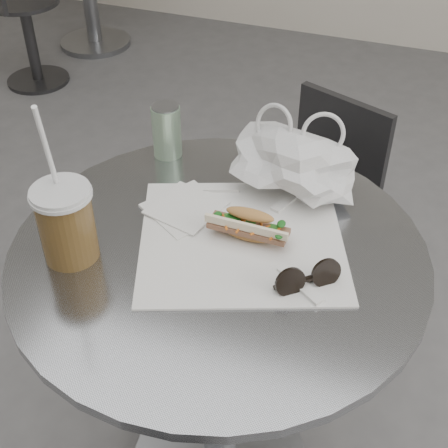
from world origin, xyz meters
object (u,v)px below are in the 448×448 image
(cafe_table, at_px, (219,347))
(banh_mi, at_px, (249,225))
(drink_can, at_px, (167,131))
(bg_chair, at_px, (21,27))
(sunglasses, at_px, (307,279))
(chair_far, at_px, (305,233))
(iced_coffee, at_px, (66,222))

(cafe_table, xyz_separation_m, banh_mi, (0.04, 0.04, 0.31))
(banh_mi, xyz_separation_m, drink_can, (-0.26, 0.21, 0.03))
(bg_chair, relative_size, sunglasses, 6.40)
(chair_far, bearing_deg, drink_can, 75.70)
(cafe_table, xyz_separation_m, chair_far, (0.04, 0.60, -0.15))
(chair_far, height_order, banh_mi, banh_mi)
(chair_far, height_order, iced_coffee, iced_coffee)
(sunglasses, relative_size, drink_can, 0.88)
(bg_chair, distance_m, iced_coffee, 2.32)
(banh_mi, relative_size, drink_can, 1.54)
(cafe_table, distance_m, iced_coffee, 0.44)
(bg_chair, relative_size, iced_coffee, 2.18)
(iced_coffee, xyz_separation_m, sunglasses, (0.41, 0.06, -0.05))
(bg_chair, bearing_deg, sunglasses, -19.67)
(chair_far, xyz_separation_m, banh_mi, (0.00, -0.56, 0.46))
(iced_coffee, xyz_separation_m, drink_can, (0.02, 0.36, -0.02))
(banh_mi, height_order, iced_coffee, iced_coffee)
(cafe_table, xyz_separation_m, sunglasses, (0.17, -0.04, 0.29))
(drink_can, bearing_deg, bg_chair, 136.09)
(cafe_table, height_order, iced_coffee, iced_coffee)
(iced_coffee, distance_m, sunglasses, 0.42)
(cafe_table, bearing_deg, sunglasses, -13.07)
(cafe_table, bearing_deg, iced_coffee, -156.29)
(cafe_table, bearing_deg, chair_far, 86.09)
(bg_chair, distance_m, drink_can, 2.07)
(cafe_table, height_order, sunglasses, sunglasses)
(banh_mi, bearing_deg, chair_far, 90.99)
(cafe_table, height_order, bg_chair, cafe_table)
(cafe_table, height_order, banh_mi, banh_mi)
(banh_mi, xyz_separation_m, iced_coffee, (-0.28, -0.15, 0.04))
(chair_far, bearing_deg, bg_chair, -9.46)
(drink_can, bearing_deg, cafe_table, -49.91)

